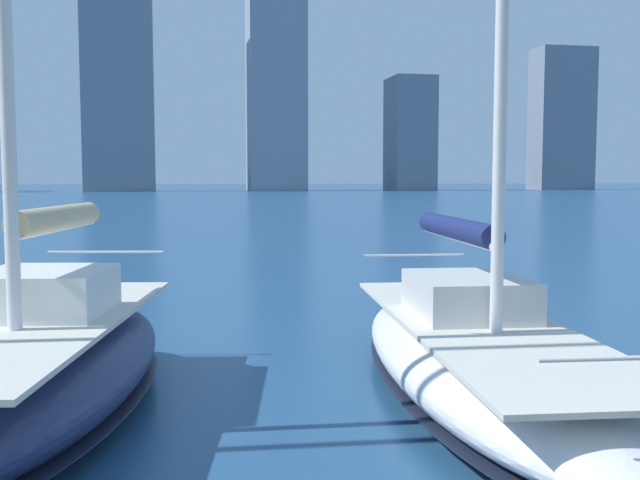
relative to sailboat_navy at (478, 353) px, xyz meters
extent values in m
cube|color=slate|center=(-81.97, -148.29, 15.24)|extent=(12.95, 7.77, 31.71)
cube|color=slate|center=(-45.41, -145.98, 11.40)|extent=(8.83, 11.52, 24.03)
cube|color=gray|center=(-16.63, -146.86, 24.57)|extent=(11.63, 11.17, 50.38)
cube|color=slate|center=(15.09, -146.68, 24.09)|extent=(13.74, 7.70, 49.42)
ellipsoid|color=white|center=(0.00, 0.04, -0.12)|extent=(3.24, 8.83, 0.99)
ellipsoid|color=black|center=(0.00, 0.04, -0.39)|extent=(3.26, 8.87, 0.10)
cube|color=beige|center=(0.00, 0.04, 0.40)|extent=(2.70, 7.75, 0.06)
cube|color=silver|center=(-0.04, -0.48, 0.71)|extent=(1.65, 2.03, 0.55)
cylinder|color=silver|center=(-0.10, -1.12, 1.48)|extent=(0.44, 3.63, 0.12)
cylinder|color=navy|center=(-0.10, -1.12, 1.60)|extent=(0.61, 3.35, 0.32)
cylinder|color=silver|center=(0.35, 4.00, 0.92)|extent=(1.61, 0.18, 0.04)
cylinder|color=silver|center=(-0.34, -3.83, 0.92)|extent=(1.86, 0.20, 0.04)
ellipsoid|color=navy|center=(5.65, -0.03, -0.01)|extent=(3.71, 7.62, 1.21)
ellipsoid|color=black|center=(5.65, -0.03, -0.34)|extent=(3.73, 7.66, 0.10)
cube|color=beige|center=(5.65, -0.03, 0.62)|extent=(3.12, 6.68, 0.06)
cube|color=silver|center=(5.57, -0.46, 0.92)|extent=(1.75, 1.84, 0.55)
cylinder|color=silver|center=(5.48, -1.00, 1.70)|extent=(0.64, 3.04, 0.12)
cylinder|color=#C6B284|center=(5.48, -1.00, 1.82)|extent=(0.80, 2.83, 0.32)
cylinder|color=silver|center=(5.09, -3.27, 1.14)|extent=(1.85, 0.36, 0.04)
camera|label=1|loc=(3.93, 9.28, 2.36)|focal=42.00mm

